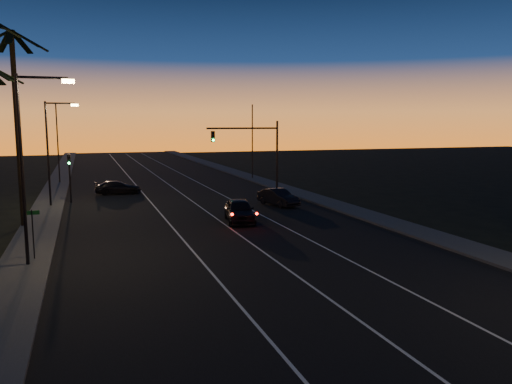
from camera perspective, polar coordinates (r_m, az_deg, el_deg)
name	(u,v)px	position (r m, az deg, el deg)	size (l,w,h in m)	color
road	(206,216)	(36.78, -5.74, -2.78)	(20.00, 170.00, 0.01)	black
sidewalk_left	(40,225)	(35.95, -23.42, -3.53)	(2.40, 170.00, 0.16)	#373735
sidewalk_right	(342,207)	(40.77, 9.77, -1.70)	(2.40, 170.00, 0.16)	#373735
lane_stripe_left	(165,219)	(36.22, -10.37, -3.02)	(0.12, 160.00, 0.01)	silver
lane_stripe_mid	(213,216)	(36.89, -4.98, -2.72)	(0.12, 160.00, 0.01)	silver
lane_stripe_right	(257,213)	(37.87, 0.17, -2.41)	(0.12, 160.00, 0.01)	silver
palm_far	(16,110)	(35.42, -25.72, 8.45)	(4.25, 4.16, 12.53)	black
streetlight_left_near	(28,155)	(25.35, -24.60, 3.86)	(2.55, 0.26, 9.00)	black
streetlight_left_far	(52,145)	(43.30, -22.32, 5.01)	(2.55, 0.26, 8.50)	black
street_sign	(33,229)	(26.81, -24.16, -3.85)	(0.70, 0.06, 2.60)	black
signal_mast	(254,144)	(47.78, -0.22, 5.48)	(7.10, 0.41, 7.00)	black
signal_post	(69,169)	(45.36, -20.55, 2.46)	(0.28, 0.37, 4.20)	black
far_pole_left	(58,144)	(60.30, -21.72, 5.16)	(0.14, 0.14, 9.00)	black
far_pole_right	(252,142)	(60.39, -0.42, 5.71)	(0.14, 0.14, 9.00)	black
lead_car	(239,210)	(34.46, -1.90, -2.12)	(2.71, 5.41, 1.58)	black
right_car	(278,197)	(41.30, 2.55, -0.60)	(2.51, 4.41, 1.38)	black
cross_car	(118,187)	(49.75, -15.50, 0.50)	(4.39, 1.86, 1.26)	black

